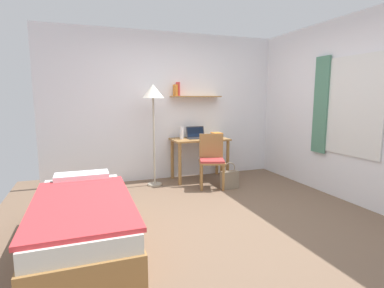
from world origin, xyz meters
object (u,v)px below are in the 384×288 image
(bed, at_px, (83,219))
(desk_chair, at_px, (212,158))
(standing_lamp, at_px, (153,98))
(handbag, at_px, (229,179))
(laptop, at_px, (196,135))
(desk, at_px, (200,147))
(book_stack, at_px, (216,135))
(water_bottle, at_px, (182,133))

(bed, height_order, desk_chair, desk_chair)
(standing_lamp, distance_m, handbag, 1.81)
(standing_lamp, xyz_separation_m, laptop, (0.80, 0.15, -0.66))
(desk, height_order, laptop, laptop)
(desk, distance_m, book_stack, 0.38)
(bed, xyz_separation_m, desk_chair, (2.01, 1.34, 0.24))
(laptop, distance_m, water_bottle, 0.29)
(laptop, relative_size, book_stack, 1.46)
(handbag, bearing_deg, desk_chair, 141.26)
(standing_lamp, bearing_deg, handbag, -28.71)
(handbag, bearing_deg, desk, 110.09)
(bed, xyz_separation_m, standing_lamp, (1.14, 1.75, 1.22))
(desk, bearing_deg, water_bottle, 176.83)
(water_bottle, xyz_separation_m, handbag, (0.58, -0.71, -0.70))
(desk, distance_m, desk_chair, 0.52)
(book_stack, bearing_deg, standing_lamp, -176.08)
(bed, bearing_deg, desk, 42.74)
(water_bottle, bearing_deg, desk_chair, -56.25)
(desk_chair, bearing_deg, standing_lamp, 154.43)
(bed, height_order, water_bottle, water_bottle)
(desk_chair, distance_m, handbag, 0.45)
(laptop, bearing_deg, desk_chair, -83.71)
(laptop, height_order, water_bottle, water_bottle)
(standing_lamp, relative_size, water_bottle, 7.86)
(desk, relative_size, book_stack, 4.22)
(standing_lamp, height_order, book_stack, standing_lamp)
(water_bottle, bearing_deg, bed, -131.78)
(desk, bearing_deg, handbag, -69.91)
(desk_chair, relative_size, standing_lamp, 0.52)
(desk_chair, relative_size, water_bottle, 4.08)
(handbag, bearing_deg, standing_lamp, 151.29)
(water_bottle, relative_size, book_stack, 0.91)
(handbag, bearing_deg, laptop, 111.62)
(laptop, xyz_separation_m, handbag, (0.30, -0.75, -0.64))
(bed, xyz_separation_m, laptop, (1.94, 1.90, 0.56))
(handbag, bearing_deg, book_stack, 84.18)
(desk, xyz_separation_m, standing_lamp, (-0.85, -0.09, 0.86))
(laptop, bearing_deg, water_bottle, -171.80)
(laptop, distance_m, book_stack, 0.37)
(water_bottle, xyz_separation_m, book_stack, (0.65, -0.03, -0.06))
(desk, relative_size, standing_lamp, 0.59)
(book_stack, bearing_deg, desk_chair, -121.71)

